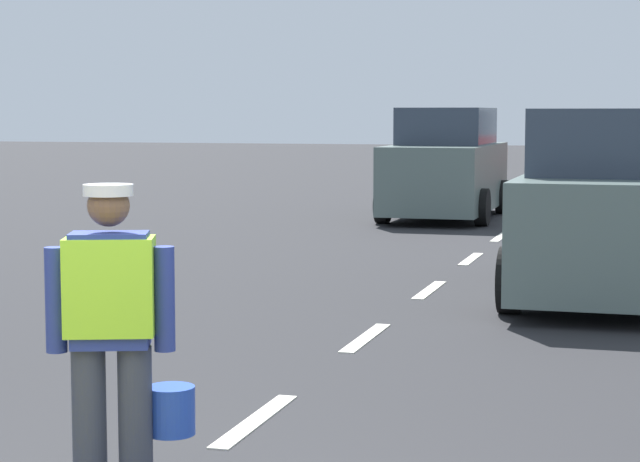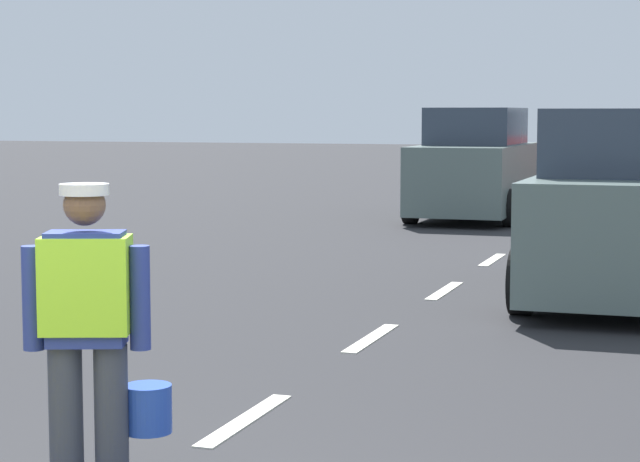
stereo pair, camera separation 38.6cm
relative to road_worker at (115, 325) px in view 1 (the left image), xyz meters
The scene contains 6 objects.
ground_plane 20.02m from the road_worker, 89.50° to the left, with size 96.00×96.00×0.00m, color #28282B.
lane_center_line 24.21m from the road_worker, 89.59° to the left, with size 0.14×46.40×0.01m.
road_worker is the anchor object (origin of this frame).
car_outgoing_ahead 8.04m from the road_worker, 74.87° to the left, with size 1.91×4.40×2.08m.
car_oncoming_second 17.00m from the road_worker, 94.45° to the left, with size 2.06×4.38×2.12m.
car_outgoing_far 25.88m from the road_worker, 86.34° to the left, with size 1.95×3.98×2.09m.
Camera 1 is at (2.56, -4.53, 2.04)m, focal length 66.29 mm.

